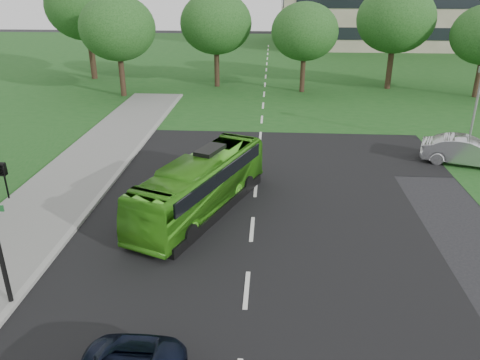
{
  "coord_description": "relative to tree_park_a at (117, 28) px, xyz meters",
  "views": [
    {
      "loc": [
        0.63,
        -14.46,
        9.25
      ],
      "look_at": [
        -0.57,
        3.27,
        1.6
      ],
      "focal_mm": 35.0,
      "sensor_mm": 36.0,
      "label": 1
    }
  ],
  "objects": [
    {
      "name": "tree_park_b",
      "position": [
        7.59,
        4.39,
        0.07
      ],
      "size": [
        6.38,
        6.38,
        8.36
      ],
      "color": "black",
      "rests_on": "ground"
    },
    {
      "name": "tree_park_c",
      "position": [
        15.38,
        2.62,
        -0.43
      ],
      "size": [
        5.71,
        5.71,
        7.58
      ],
      "color": "black",
      "rests_on": "ground"
    },
    {
      "name": "tree_park_d",
      "position": [
        23.29,
        4.47,
        0.45
      ],
      "size": [
        6.73,
        6.73,
        8.9
      ],
      "color": "black",
      "rests_on": "ground"
    },
    {
      "name": "bus",
      "position": [
        9.79,
        -21.1,
        -4.36
      ],
      "size": [
        5.11,
        8.82,
        2.42
      ],
      "primitive_type": "imported",
      "rotation": [
        0.0,
        0.0,
        -0.38
      ],
      "color": "#3B921A",
      "rests_on": "ground"
    },
    {
      "name": "camera_pole",
      "position": [
        24.43,
        -11.94,
        -2.49
      ],
      "size": [
        0.49,
        0.46,
        4.78
      ],
      "rotation": [
        0.0,
        0.0,
        0.38
      ],
      "color": "gray",
      "rests_on": "ground"
    },
    {
      "name": "tree_park_f",
      "position": [
        -5.18,
        7.24,
        1.34
      ],
      "size": [
        7.62,
        7.62,
        10.17
      ],
      "color": "black",
      "rests_on": "ground"
    },
    {
      "name": "tree_park_a",
      "position": [
        0.0,
        0.0,
        0.0
      ],
      "size": [
        6.18,
        6.18,
        8.21
      ],
      "color": "black",
      "rests_on": "ground"
    },
    {
      "name": "sedan",
      "position": [
        23.21,
        -14.65,
        -4.82
      ],
      "size": [
        4.83,
        2.93,
        1.5
      ],
      "primitive_type": "imported",
      "rotation": [
        0.0,
        0.0,
        1.26
      ],
      "color": "#BAB9BF",
      "rests_on": "ground"
    },
    {
      "name": "ground",
      "position": [
        12.05,
        -24.65,
        -5.57
      ],
      "size": [
        160.0,
        160.0,
        0.0
      ],
      "primitive_type": "plane",
      "color": "black",
      "rests_on": "ground"
    },
    {
      "name": "street_surfaces",
      "position": [
        11.67,
        -1.9,
        -5.54
      ],
      "size": [
        120.0,
        120.0,
        0.15
      ],
      "color": "black",
      "rests_on": "ground"
    }
  ]
}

